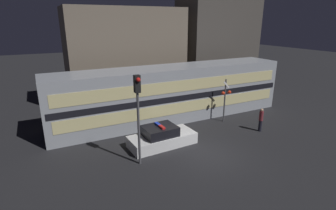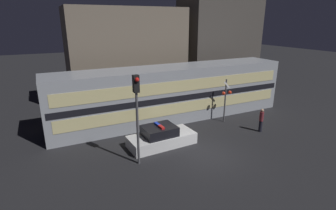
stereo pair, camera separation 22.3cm
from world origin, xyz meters
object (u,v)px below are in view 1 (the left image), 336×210
crossing_signal_near (225,97)px  train (173,93)px  police_car (162,137)px  pedestrian (261,120)px  traffic_light_corner (138,105)px

crossing_signal_near → train: bearing=141.5°
police_car → pedestrian: (7.33, -1.16, 0.35)m
train → crossing_signal_near: bearing=-38.5°
pedestrian → crossing_signal_near: bearing=113.5°
police_car → crossing_signal_near: bearing=10.6°
pedestrian → police_car: bearing=171.0°
train → police_car: size_ratio=4.41×
police_car → pedestrian: size_ratio=2.53×
train → traffic_light_corner: (-5.01, -5.63, 1.36)m
police_car → crossing_signal_near: (6.18, 1.50, 1.54)m
pedestrian → traffic_light_corner: traffic_light_corner is taller
police_car → traffic_light_corner: 3.92m
pedestrian → train: bearing=130.0°
pedestrian → crossing_signal_near: crossing_signal_near is taller
train → crossing_signal_near: 4.15m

